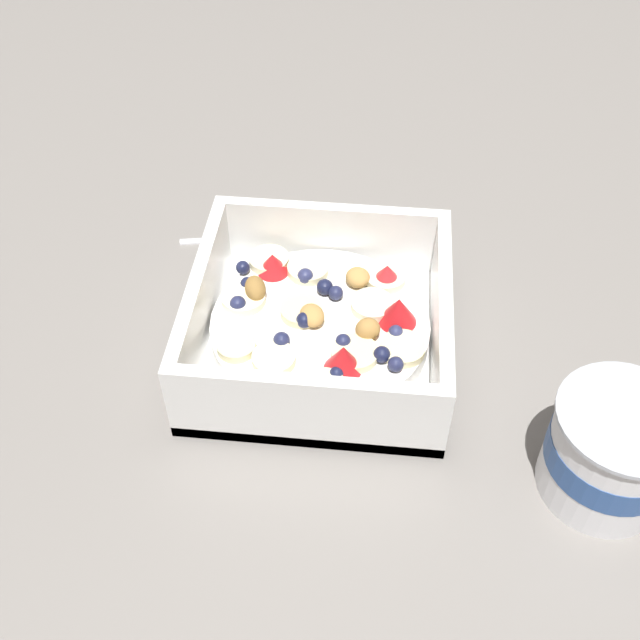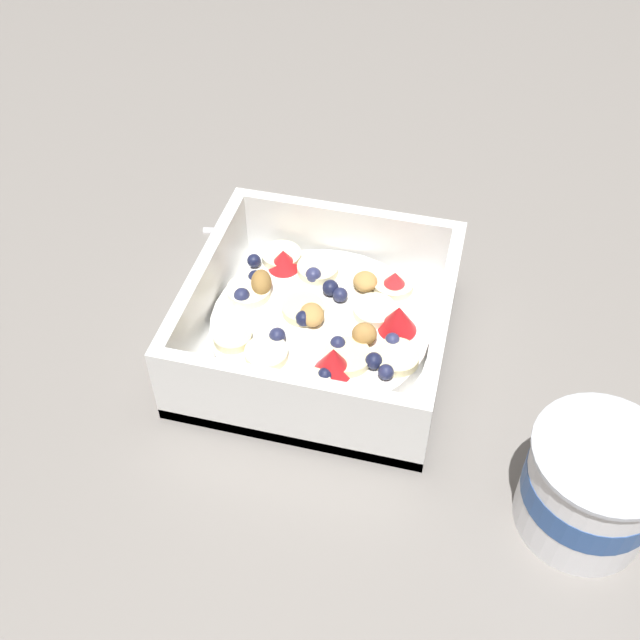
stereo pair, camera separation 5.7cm
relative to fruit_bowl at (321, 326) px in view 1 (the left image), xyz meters
name	(u,v)px [view 1 (the left image)]	position (x,y,z in m)	size (l,w,h in m)	color
ground_plane	(333,342)	(-0.01, 0.01, -0.02)	(2.40, 2.40, 0.00)	gray
fruit_bowl	(321,326)	(0.00, 0.00, 0.00)	(0.19, 0.19, 0.07)	white
spoon	(316,232)	(-0.13, -0.02, -0.02)	(0.05, 0.17, 0.01)	silver
yogurt_cup	(613,451)	(0.10, 0.20, 0.02)	(0.09, 0.09, 0.07)	white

